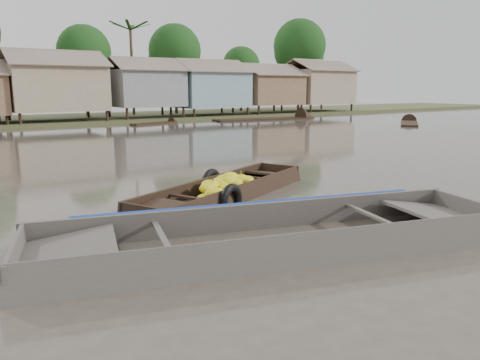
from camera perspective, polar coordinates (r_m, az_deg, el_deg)
ground at (r=9.58m, az=4.73°, el=-5.27°), size 120.00×120.00×0.00m
riverbank at (r=40.00m, az=-21.60°, el=11.02°), size 120.00×12.47×10.22m
banana_boat at (r=11.67m, az=-2.00°, el=-1.34°), size 6.06×3.79×0.87m
viewer_boat at (r=8.23m, az=4.65°, el=-7.49°), size 8.69×4.36×0.68m
distant_boats at (r=33.12m, az=-13.30°, el=6.19°), size 47.71×14.97×0.35m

